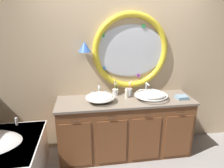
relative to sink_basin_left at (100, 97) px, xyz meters
The scene contains 11 objects.
ground_plane 1.03m from the sink_basin_left, 36.22° to the right, with size 14.00×14.00×0.00m, color gray.
back_wall_assembly 0.61m from the sink_basin_left, 44.01° to the left, with size 6.40×0.26×2.60m.
vanity_counter 0.62m from the sink_basin_left, ahead, with size 1.95×0.59×0.88m.
sink_basin_left is the anchor object (origin of this frame).
sink_basin_right 0.73m from the sink_basin_left, ahead, with size 0.47×0.47×0.12m.
faucet_set_left 0.22m from the sink_basin_left, 90.00° to the left, with size 0.24×0.13×0.17m.
faucet_set_right 0.76m from the sink_basin_left, 16.68° to the left, with size 0.23×0.15×0.18m.
toothbrush_holder_left 0.33m from the sink_basin_left, 41.98° to the left, with size 0.09×0.09×0.22m.
toothbrush_holder_right 0.50m from the sink_basin_left, 21.96° to the left, with size 0.08×0.08×0.22m.
soap_dispenser 0.40m from the sink_basin_left, 13.51° to the left, with size 0.06×0.06×0.16m.
folded_hand_towel 1.18m from the sink_basin_left, ahead, with size 0.17×0.14×0.04m.
Camera 1 is at (-0.54, -2.24, 1.95)m, focal length 31.31 mm.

